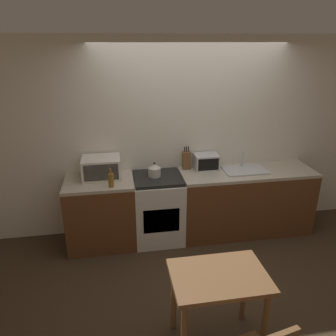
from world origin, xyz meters
TOP-DOWN VIEW (x-y plane):
  - ground_plane at (0.00, 0.00)m, footprint 16.00×16.00m
  - wall_back at (0.00, 0.93)m, footprint 10.00×0.06m
  - counter_left_run at (-1.21, 0.59)m, footprint 0.85×0.62m
  - counter_right_run at (0.74, 0.59)m, footprint 1.79×0.62m
  - stove_range at (-0.47, 0.59)m, footprint 0.63×0.62m
  - kettle at (-0.51, 0.62)m, footprint 0.16×0.16m
  - microwave at (-1.17, 0.70)m, footprint 0.47×0.36m
  - bottle at (-1.05, 0.38)m, footprint 0.06×0.06m
  - knife_block at (-0.05, 0.80)m, footprint 0.11×0.08m
  - toaster_oven at (0.21, 0.76)m, footprint 0.32×0.24m
  - sink_basin at (0.70, 0.60)m, footprint 0.56×0.36m
  - dining_table at (-0.20, -1.15)m, footprint 0.79×0.55m

SIDE VIEW (x-z plane):
  - ground_plane at x=0.00m, z-range 0.00..0.00m
  - stove_range at x=-0.47m, z-range 0.00..0.90m
  - counter_left_run at x=-1.21m, z-range 0.00..0.90m
  - counter_right_run at x=0.74m, z-range 0.00..0.90m
  - dining_table at x=-0.20m, z-range 0.24..0.98m
  - sink_basin at x=0.70m, z-range 0.79..1.03m
  - kettle at x=-0.51m, z-range 0.89..1.08m
  - bottle at x=-1.05m, z-range 0.87..1.11m
  - toaster_oven at x=0.21m, z-range 0.90..1.10m
  - knife_block at x=-0.05m, z-range 0.87..1.18m
  - microwave at x=-1.17m, z-range 0.90..1.16m
  - wall_back at x=0.00m, z-range 0.00..2.60m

